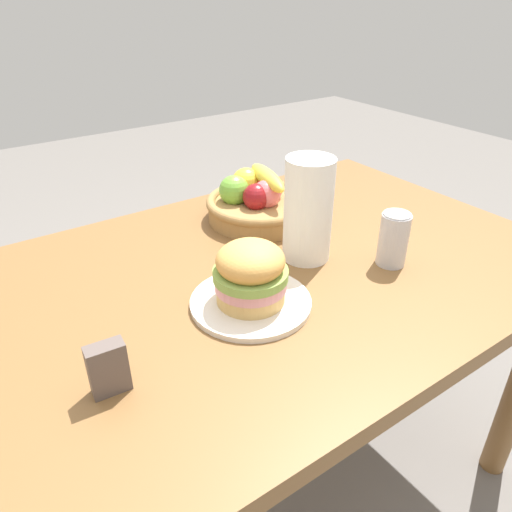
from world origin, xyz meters
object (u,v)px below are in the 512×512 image
at_px(plate, 251,302).
at_px(soda_can, 393,239).
at_px(napkin_holder, 108,369).
at_px(sandwich, 251,273).
at_px(paper_towel_roll, 308,210).
at_px(fruit_basket, 258,201).

xyz_separation_m(plate, soda_can, (0.36, -0.05, 0.06)).
height_order(soda_can, napkin_holder, soda_can).
relative_size(plate, sandwich, 1.65).
bearing_deg(plate, sandwich, 0.00).
relative_size(plate, napkin_holder, 2.71).
height_order(sandwich, soda_can, sandwich).
height_order(plate, soda_can, soda_can).
bearing_deg(sandwich, soda_can, -7.58).
bearing_deg(paper_towel_roll, plate, -157.91).
bearing_deg(sandwich, napkin_holder, -167.99).
height_order(plate, fruit_basket, fruit_basket).
distance_m(soda_can, paper_towel_roll, 0.20).
bearing_deg(fruit_basket, paper_towel_roll, -97.23).
bearing_deg(soda_can, paper_towel_roll, 136.05).
xyz_separation_m(sandwich, soda_can, (0.36, -0.05, -0.01)).
bearing_deg(fruit_basket, plate, -127.06).
height_order(plate, napkin_holder, napkin_holder).
relative_size(paper_towel_roll, napkin_holder, 2.67).
bearing_deg(paper_towel_roll, fruit_basket, 82.77).
distance_m(soda_can, fruit_basket, 0.39).
relative_size(sandwich, soda_can, 1.18).
distance_m(plate, paper_towel_roll, 0.26).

